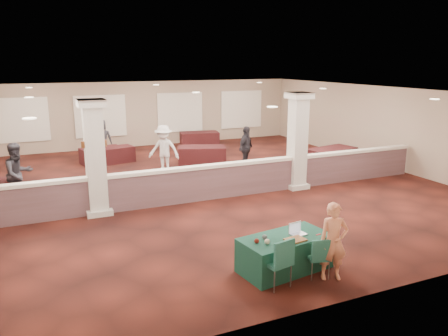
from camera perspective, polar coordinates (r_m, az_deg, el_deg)
name	(u,v)px	position (r m, az deg, el deg)	size (l,w,h in m)	color
ground	(197,186)	(15.03, -3.49, -2.37)	(16.00, 16.00, 0.00)	#431710
wall_back	(142,114)	(22.28, -10.71, 6.93)	(16.00, 0.04, 3.20)	gray
wall_front	(357,216)	(7.87, 16.93, -6.02)	(16.00, 0.04, 3.20)	gray
wall_right	(382,126)	(18.91, 19.93, 5.15)	(0.04, 16.00, 3.20)	gray
ceiling	(196,92)	(14.47, -3.68, 9.89)	(16.00, 16.00, 0.02)	white
partition_wall	(214,181)	(13.53, -1.34, -1.70)	(15.60, 0.28, 1.10)	#53383A
column_left	(95,157)	(12.42, -16.49, 1.40)	(0.72, 0.72, 3.20)	beige
column_right	(297,140)	(14.66, 9.58, 3.62)	(0.72, 0.72, 3.20)	beige
sconce_left	(83,145)	(12.32, -17.90, 2.93)	(0.12, 0.12, 0.18)	brown
sconce_right	(105,143)	(12.39, -15.33, 3.16)	(0.12, 0.12, 0.18)	brown
near_table	(285,253)	(9.19, 7.96, -10.95)	(1.87, 0.93, 0.72)	#0F372B
conf_chair_main	(319,254)	(8.92, 12.36, -10.95)	(0.52, 0.52, 0.85)	#1D5550
conf_chair_side	(279,259)	(8.40, 7.23, -11.68)	(0.58, 0.59, 0.99)	#1D5550
woman	(333,242)	(8.84, 14.09, -9.31)	(0.56, 0.37, 1.56)	#FF876E
far_table_front_center	(202,156)	(17.94, -2.89, 1.60)	(1.92, 0.96, 0.78)	black
far_table_front_right	(331,158)	(17.93, 13.82, 1.26)	(2.01, 1.00, 0.81)	black
far_table_back_left	(101,155)	(19.04, -15.76, 1.63)	(1.63, 0.82, 0.66)	black
far_table_back_center	(114,155)	(18.96, -14.20, 1.67)	(1.63, 0.81, 0.66)	black
far_table_back_right	(199,140)	(21.73, -3.22, 3.72)	(1.86, 0.93, 0.75)	black
attendee_a	(18,174)	(14.23, -25.27, -0.73)	(0.90, 0.50, 1.87)	black
attendee_b	(164,150)	(16.67, -7.85, 2.41)	(1.18, 0.54, 1.84)	silver
attendee_c	(246,148)	(17.16, 2.87, 2.62)	(1.00, 0.48, 1.71)	black
attendee_d	(102,140)	(19.54, -15.63, 3.57)	(0.87, 0.47, 1.76)	black
laptop_base	(298,234)	(9.19, 9.67, -8.52)	(0.32, 0.23, 0.02)	silver
laptop_screen	(295,227)	(9.22, 9.23, -7.63)	(0.32, 0.01, 0.22)	silver
screen_glow	(295,228)	(9.22, 9.26, -7.73)	(0.30, 0.00, 0.19)	silver
knitting	(295,240)	(8.90, 9.31, -9.22)	(0.39, 0.30, 0.03)	#AC611B
yarn_cream	(267,242)	(8.64, 5.67, -9.55)	(0.11, 0.11, 0.11)	beige
yarn_red	(257,241)	(8.67, 4.28, -9.47)	(0.10, 0.10, 0.10)	#5A1A12
yarn_grey	(265,237)	(8.85, 5.32, -8.96)	(0.10, 0.10, 0.10)	#46464B
scissors	(318,235)	(9.26, 12.22, -8.49)	(0.12, 0.03, 0.01)	#B4131B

